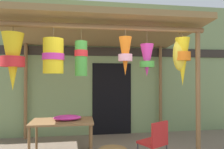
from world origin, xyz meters
name	(u,v)px	position (x,y,z in m)	size (l,w,h in m)	color
shop_facade	(107,68)	(0.00, 2.45, 1.87)	(9.73, 0.29, 3.75)	#7A9360
market_stall_canopy	(98,41)	(-0.36, 1.00, 2.39)	(4.19, 2.42, 2.82)	brown
display_table	(62,124)	(-1.10, 0.89, 0.65)	(1.25, 0.72, 0.72)	brown
flower_heap_on_table	(68,118)	(-1.00, 0.91, 0.77)	(0.56, 0.39, 0.10)	#D13399
folding_chair	(155,140)	(0.57, 0.05, 0.50)	(0.54, 0.54, 0.84)	#AD1E1E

